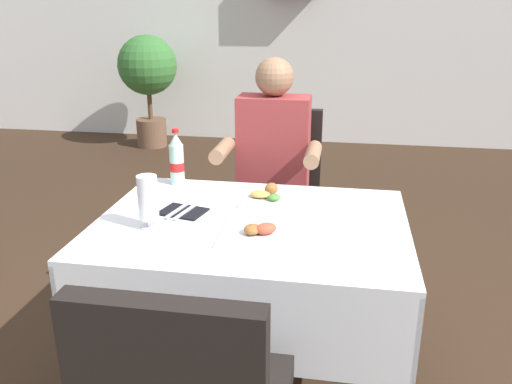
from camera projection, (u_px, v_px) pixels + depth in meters
The scene contains 10 objects.
back_wall at pixel (314, 4), 5.68m from camera, with size 11.00×0.12×2.99m, color white.
main_dining_table at pixel (252, 260), 2.06m from camera, with size 1.17×0.88×0.73m.
chair_far_diner_seat at pixel (279, 191), 2.83m from camera, with size 0.44×0.50×0.97m.
seated_diner_far at pixel (272, 169), 2.68m from camera, with size 0.50×0.46×1.26m.
plate_near_camera at pixel (258, 233), 1.86m from camera, with size 0.26×0.26×0.05m.
plate_far_diner at pixel (269, 197), 2.21m from camera, with size 0.23×0.23×0.06m.
beer_glass_left at pixel (148, 200), 1.90m from camera, with size 0.07×0.07×0.20m.
cola_bottle_primary at pixel (177, 160), 2.37m from camera, with size 0.07×0.07×0.25m.
napkin_cutlery_set at pixel (183, 211), 2.08m from camera, with size 0.19×0.20×0.01m.
potted_plant_corner at pixel (148, 73), 5.65m from camera, with size 0.63×0.63×1.20m.
Camera 1 is at (0.40, -1.68, 1.50)m, focal length 37.12 mm.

